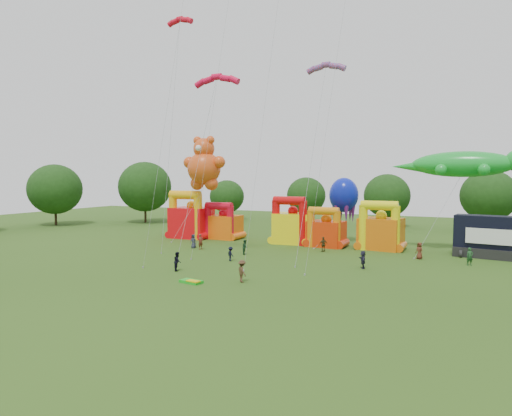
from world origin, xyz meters
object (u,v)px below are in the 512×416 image
at_px(stage_trailer, 490,237).
at_px(gecko_kite, 447,197).
at_px(octopus_kite, 338,211).
at_px(spectator_0, 193,241).
at_px(bouncy_castle_2, 292,226).
at_px(bouncy_castle_0, 190,220).
at_px(teddy_bear_kite, 198,185).
at_px(spectator_4, 323,244).

relative_size(stage_trailer, gecko_kite, 0.51).
bearing_deg(octopus_kite, spectator_0, -142.49).
xyz_separation_m(gecko_kite, spectator_0, (-29.53, -8.42, -5.86)).
bearing_deg(spectator_0, bouncy_castle_2, 40.54).
bearing_deg(bouncy_castle_0, bouncy_castle_2, 3.36).
bearing_deg(teddy_bear_kite, spectator_4, -4.62).
relative_size(octopus_kite, spectator_4, 5.30).
bearing_deg(stage_trailer, octopus_kite, 168.52).
height_order(bouncy_castle_0, spectator_4, bouncy_castle_0).
relative_size(bouncy_castle_0, octopus_kite, 0.73).
relative_size(bouncy_castle_2, spectator_0, 3.65).
height_order(bouncy_castle_0, octopus_kite, octopus_kite).
distance_m(bouncy_castle_0, bouncy_castle_2, 15.87).
relative_size(stage_trailer, teddy_bear_kite, 0.51).
xyz_separation_m(gecko_kite, spectator_4, (-13.59, -4.18, -5.83)).
height_order(teddy_bear_kite, gecko_kite, teddy_bear_kite).
relative_size(spectator_0, spectator_4, 0.97).
xyz_separation_m(bouncy_castle_0, octopus_kite, (21.45, 3.87, 1.79)).
height_order(gecko_kite, spectator_0, gecko_kite).
height_order(bouncy_castle_0, stage_trailer, bouncy_castle_0).
xyz_separation_m(bouncy_castle_0, gecko_kite, (35.30, 0.26, 4.07)).
relative_size(gecko_kite, octopus_kite, 1.55).
height_order(bouncy_castle_2, gecko_kite, gecko_kite).
height_order(octopus_kite, spectator_0, octopus_kite).
height_order(bouncy_castle_0, gecko_kite, gecko_kite).
xyz_separation_m(teddy_bear_kite, octopus_kite, (18.58, 6.27, -3.54)).
distance_m(bouncy_castle_2, spectator_0, 13.66).
xyz_separation_m(octopus_kite, spectator_4, (0.25, -7.79, -3.56)).
relative_size(bouncy_castle_0, teddy_bear_kite, 0.48).
xyz_separation_m(teddy_bear_kite, gecko_kite, (32.42, 2.66, -1.27)).
bearing_deg(stage_trailer, spectator_0, -166.33).
bearing_deg(bouncy_castle_0, spectator_4, -10.24).
height_order(gecko_kite, octopus_kite, gecko_kite).
bearing_deg(octopus_kite, stage_trailer, -11.48).
bearing_deg(spectator_4, stage_trailer, 149.52).
bearing_deg(spectator_0, spectator_4, 13.37).
relative_size(bouncy_castle_2, gecko_kite, 0.43).
xyz_separation_m(bouncy_castle_2, spectator_0, (-10.07, -9.10, -1.58)).
distance_m(gecko_kite, spectator_0, 31.26).
relative_size(bouncy_castle_2, octopus_kite, 0.67).
bearing_deg(gecko_kite, spectator_0, -164.08).
bearing_deg(spectator_4, octopus_kite, -131.18).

